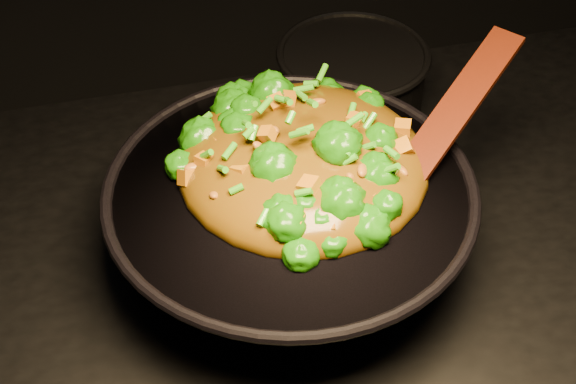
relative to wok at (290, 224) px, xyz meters
name	(u,v)px	position (x,y,z in m)	size (l,w,h in m)	color
wok	(290,224)	(0.00, 0.00, 0.00)	(0.38, 0.38, 0.11)	black
stir_fry	(303,134)	(0.02, 0.03, 0.10)	(0.27, 0.27, 0.09)	#217D08
spatula	(449,118)	(0.18, 0.02, 0.10)	(0.25, 0.04, 0.01)	#371503
back_pot	(351,85)	(0.14, 0.23, 0.00)	(0.19, 0.19, 0.11)	black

